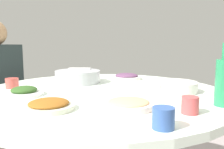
% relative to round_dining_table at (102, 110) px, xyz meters
% --- Properties ---
extents(round_dining_table, '(1.39, 1.39, 0.76)m').
position_rel_round_dining_table_xyz_m(round_dining_table, '(0.00, 0.00, 0.00)').
color(round_dining_table, '#99999E').
rests_on(round_dining_table, ground).
extents(rice_bowl, '(0.30, 0.30, 0.09)m').
position_rel_round_dining_table_xyz_m(rice_bowl, '(0.17, 0.27, 0.15)').
color(rice_bowl, '#B2B5BA').
rests_on(rice_bowl, round_dining_table).
extents(soup_bowl, '(0.26, 0.25, 0.06)m').
position_rel_round_dining_table_xyz_m(soup_bowl, '(0.16, -0.36, 0.14)').
color(soup_bowl, silver).
rests_on(soup_bowl, round_dining_table).
extents(dish_eggplant, '(0.21, 0.21, 0.04)m').
position_rel_round_dining_table_xyz_m(dish_eggplant, '(0.45, 0.03, 0.13)').
color(dish_eggplant, white).
rests_on(dish_eggplant, round_dining_table).
extents(dish_greens, '(0.20, 0.20, 0.05)m').
position_rel_round_dining_table_xyz_m(dish_greens, '(-0.26, 0.31, 0.13)').
color(dish_greens, white).
rests_on(dish_greens, round_dining_table).
extents(dish_noodles, '(0.22, 0.22, 0.04)m').
position_rel_round_dining_table_xyz_m(dish_noodles, '(-0.25, -0.26, 0.13)').
color(dish_noodles, silver).
rests_on(dish_noodles, round_dining_table).
extents(dish_stirfry, '(0.21, 0.21, 0.04)m').
position_rel_round_dining_table_xyz_m(dish_stirfry, '(-0.41, 0.02, 0.13)').
color(dish_stirfry, silver).
rests_on(dish_stirfry, round_dining_table).
extents(tea_cup_near, '(0.07, 0.07, 0.07)m').
position_rel_round_dining_table_xyz_m(tea_cup_near, '(-0.42, -0.44, 0.14)').
color(tea_cup_near, '#335599').
rests_on(tea_cup_near, round_dining_table).
extents(tea_cup_far, '(0.07, 0.07, 0.06)m').
position_rel_round_dining_table_xyz_m(tea_cup_far, '(-0.15, 0.51, 0.14)').
color(tea_cup_far, '#CE4E46').
rests_on(tea_cup_far, round_dining_table).
extents(tea_cup_side, '(0.06, 0.06, 0.07)m').
position_rel_round_dining_table_xyz_m(tea_cup_side, '(-0.22, -0.49, 0.14)').
color(tea_cup_side, '#BD4949').
rests_on(tea_cup_side, round_dining_table).
extents(stool_for_diner_left, '(0.30, 0.30, 0.43)m').
position_rel_round_dining_table_xyz_m(stool_for_diner_left, '(0.09, 0.94, -0.44)').
color(stool_for_diner_left, brown).
rests_on(stool_for_diner_left, ground).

